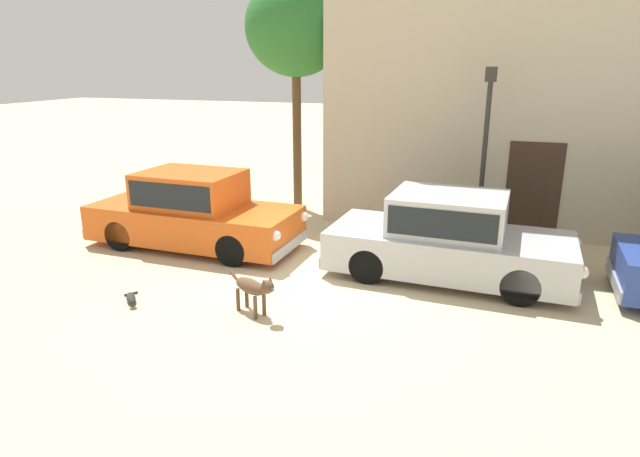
% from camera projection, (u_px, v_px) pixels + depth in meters
% --- Properties ---
extents(ground_plane, '(80.00, 80.00, 0.00)m').
position_uv_depth(ground_plane, '(308.00, 279.00, 9.58)').
color(ground_plane, '#CCB78E').
extents(parked_sedan_nearest, '(4.48, 1.85, 1.57)m').
position_uv_depth(parked_sedan_nearest, '(193.00, 210.00, 11.13)').
color(parked_sedan_nearest, '#D15619').
rests_on(parked_sedan_nearest, ground_plane).
extents(parked_sedan_second, '(4.39, 1.99, 1.51)m').
position_uv_depth(parked_sedan_second, '(448.00, 237.00, 9.52)').
color(parked_sedan_second, '#B2B5BA').
rests_on(parked_sedan_second, ground_plane).
extents(apartment_block, '(13.38, 6.14, 8.45)m').
position_uv_depth(apartment_block, '(634.00, 38.00, 12.71)').
color(apartment_block, '#BCB299').
rests_on(apartment_block, ground_plane).
extents(stray_dog_spotted, '(1.00, 0.54, 0.68)m').
position_uv_depth(stray_dog_spotted, '(254.00, 288.00, 8.13)').
color(stray_dog_spotted, brown).
rests_on(stray_dog_spotted, ground_plane).
extents(stray_cat, '(0.48, 0.56, 0.16)m').
position_uv_depth(stray_cat, '(131.00, 299.00, 8.63)').
color(stray_cat, '#2D2B28').
rests_on(stray_cat, ground_plane).
extents(street_lamp, '(0.22, 0.22, 3.59)m').
position_uv_depth(street_lamp, '(486.00, 133.00, 10.77)').
color(street_lamp, '#2D2B28').
rests_on(street_lamp, ground_plane).
extents(acacia_tree_left, '(2.48, 2.24, 5.68)m').
position_uv_depth(acacia_tree_left, '(296.00, 28.00, 12.98)').
color(acacia_tree_left, brown).
rests_on(acacia_tree_left, ground_plane).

